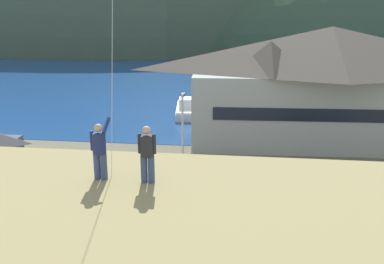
% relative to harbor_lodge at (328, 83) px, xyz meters
% --- Properties ---
extents(ground_plane, '(600.00, 600.00, 0.00)m').
position_rel_harbor_lodge_xyz_m(ground_plane, '(-12.19, -20.81, -5.70)').
color(ground_plane, '#66604C').
extents(parking_lot_pad, '(40.00, 20.00, 0.10)m').
position_rel_harbor_lodge_xyz_m(parking_lot_pad, '(-12.19, -15.81, -5.65)').
color(parking_lot_pad, slate).
rests_on(parking_lot_pad, ground).
extents(bay_water, '(360.00, 84.00, 0.03)m').
position_rel_harbor_lodge_xyz_m(bay_water, '(-12.19, 39.19, -5.68)').
color(bay_water, navy).
rests_on(bay_water, ground).
extents(far_hill_west_ridge, '(137.91, 71.59, 83.02)m').
position_rel_harbor_lodge_xyz_m(far_hill_west_ridge, '(-57.16, 100.19, -5.70)').
color(far_hill_west_ridge, '#42513D').
rests_on(far_hill_west_ridge, ground).
extents(far_hill_east_peak, '(117.18, 58.04, 72.07)m').
position_rel_harbor_lodge_xyz_m(far_hill_east_peak, '(-29.07, 96.90, -5.70)').
color(far_hill_east_peak, '#3D4C38').
rests_on(far_hill_east_peak, ground).
extents(harbor_lodge, '(26.57, 11.16, 10.73)m').
position_rel_harbor_lodge_xyz_m(harbor_lodge, '(0.00, 0.00, 0.00)').
color(harbor_lodge, '#999E99').
rests_on(harbor_lodge, ground).
extents(wharf_dock, '(3.20, 13.49, 0.70)m').
position_rel_harbor_lodge_xyz_m(wharf_dock, '(-10.95, 12.35, -5.35)').
color(wharf_dock, '#70604C').
rests_on(wharf_dock, ground).
extents(moored_boat_wharfside, '(3.19, 7.57, 2.16)m').
position_rel_harbor_lodge_xyz_m(moored_boat_wharfside, '(-14.46, 9.18, -4.97)').
color(moored_boat_wharfside, silver).
rests_on(moored_boat_wharfside, ground).
extents(moored_boat_outer_mooring, '(3.23, 8.30, 2.16)m').
position_rel_harbor_lodge_xyz_m(moored_boat_outer_mooring, '(-7.30, 9.30, -4.97)').
color(moored_boat_outer_mooring, '#A8A399').
rests_on(moored_boat_outer_mooring, ground).
extents(parked_car_mid_row_near, '(4.23, 2.11, 1.82)m').
position_rel_harbor_lodge_xyz_m(parked_car_mid_row_near, '(-17.63, -14.60, -4.63)').
color(parked_car_mid_row_near, '#9EA3A8').
rests_on(parked_car_mid_row_near, parking_lot_pad).
extents(parked_car_corner_spot, '(4.33, 2.31, 1.82)m').
position_rel_harbor_lodge_xyz_m(parked_car_corner_spot, '(-11.80, -15.27, -4.63)').
color(parked_car_corner_spot, silver).
rests_on(parked_car_corner_spot, parking_lot_pad).
extents(parked_car_front_row_end, '(4.24, 2.13, 1.82)m').
position_rel_harbor_lodge_xyz_m(parked_car_front_row_end, '(-18.61, -20.69, -4.63)').
color(parked_car_front_row_end, '#9EA3A8').
rests_on(parked_car_front_row_end, parking_lot_pad).
extents(parked_car_lone_by_shed, '(4.34, 2.34, 1.82)m').
position_rel_harbor_lodge_xyz_m(parked_car_lone_by_shed, '(-1.00, -13.12, -4.63)').
color(parked_car_lone_by_shed, black).
rests_on(parked_car_lone_by_shed, parking_lot_pad).
extents(parked_car_front_row_red, '(4.31, 2.28, 1.82)m').
position_rel_harbor_lodge_xyz_m(parked_car_front_row_red, '(-4.72, -20.28, -4.63)').
color(parked_car_front_row_red, '#9EA3A8').
rests_on(parked_car_front_row_red, parking_lot_pad).
extents(parked_car_mid_row_center, '(4.36, 2.38, 1.82)m').
position_rel_harbor_lodge_xyz_m(parked_car_mid_row_center, '(-12.75, -20.74, -4.63)').
color(parked_car_mid_row_center, '#B28923').
rests_on(parked_car_mid_row_center, parking_lot_pad).
extents(parking_light_pole, '(0.24, 0.78, 6.19)m').
position_rel_harbor_lodge_xyz_m(parking_light_pole, '(-12.08, -10.25, -1.97)').
color(parking_light_pole, '#ADADB2').
rests_on(parking_light_pole, parking_lot_pad).
extents(person_kite_flyer, '(0.54, 0.65, 1.86)m').
position_rel_harbor_lodge_xyz_m(person_kite_flyer, '(-11.94, -28.55, 2.39)').
color(person_kite_flyer, '#384770').
rests_on(person_kite_flyer, grassy_hill_foreground).
extents(person_companion, '(0.55, 0.40, 1.74)m').
position_rel_harbor_lodge_xyz_m(person_companion, '(-10.46, -28.64, 2.37)').
color(person_companion, '#384770').
rests_on(person_companion, grassy_hill_foreground).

